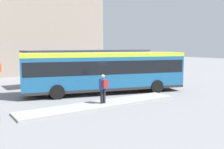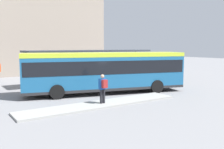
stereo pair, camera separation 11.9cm
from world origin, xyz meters
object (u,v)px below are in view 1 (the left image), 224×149
object	(u,v)px
pedestrian_waiting	(103,87)
bicycle_green	(166,78)
city_bus	(106,70)
bicycle_white	(155,77)
bicycle_blue	(149,76)
bicycle_black	(162,77)

from	to	relation	value
pedestrian_waiting	bicycle_green	distance (m)	11.99
city_bus	pedestrian_waiting	distance (m)	4.18
city_bus	pedestrian_waiting	size ratio (longest dim) A/B	7.03
pedestrian_waiting	bicycle_white	distance (m)	12.67
bicycle_white	bicycle_blue	distance (m)	0.79
city_bus	bicycle_green	size ratio (longest dim) A/B	7.19
city_bus	bicycle_black	world-z (taller)	city_bus
city_bus	bicycle_blue	distance (m)	9.39
city_bus	bicycle_black	bearing A→B (deg)	31.86
bicycle_green	pedestrian_waiting	bearing A→B (deg)	-73.28
bicycle_green	bicycle_blue	size ratio (longest dim) A/B	0.98
bicycle_green	bicycle_white	size ratio (longest dim) A/B	1.15
pedestrian_waiting	bicycle_black	world-z (taller)	pedestrian_waiting
bicycle_white	bicycle_blue	world-z (taller)	bicycle_blue
city_bus	bicycle_white	size ratio (longest dim) A/B	8.26
bicycle_green	bicycle_black	size ratio (longest dim) A/B	1.05
bicycle_black	bicycle_white	bearing A→B (deg)	-156.38
bicycle_black	bicycle_blue	xyz separation A→B (m)	(-0.38, 1.56, 0.03)
bicycle_black	bicycle_white	distance (m)	0.84
pedestrian_waiting	bicycle_white	world-z (taller)	pedestrian_waiting
pedestrian_waiting	bicycle_blue	size ratio (longest dim) A/B	1.00
bicycle_green	bicycle_blue	bearing A→B (deg)	174.73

